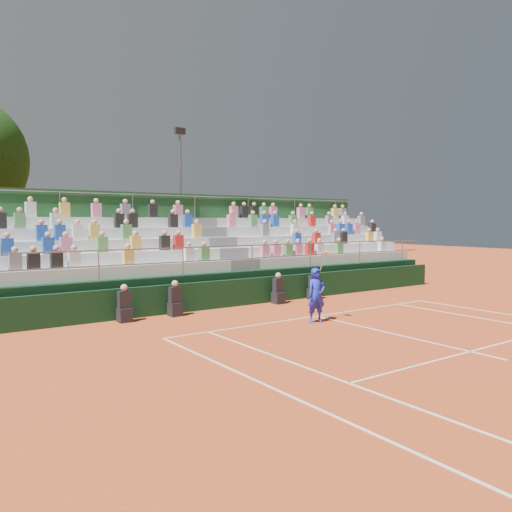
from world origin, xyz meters
TOP-DOWN VIEW (x-y plane):
  - ground at (0.00, 0.00)m, footprint 90.00×90.00m
  - courtside_wall at (0.00, 3.20)m, footprint 20.00×0.15m
  - line_officials at (-1.63, 2.75)m, footprint 8.25×0.40m
  - grandstand at (-0.00, 6.44)m, footprint 20.00×5.20m
  - tennis_player at (-0.68, -0.74)m, footprint 0.87×0.50m
  - floodlight_mast at (1.64, 13.20)m, footprint 0.60×0.25m

SIDE VIEW (x-z plane):
  - ground at x=0.00m, z-range 0.00..0.00m
  - line_officials at x=-1.63m, z-range -0.12..1.07m
  - courtside_wall at x=0.00m, z-range 0.00..1.00m
  - tennis_player at x=-0.68m, z-range -0.26..1.96m
  - grandstand at x=0.00m, z-range -1.12..3.28m
  - floodlight_mast at x=1.64m, z-range 0.68..8.99m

